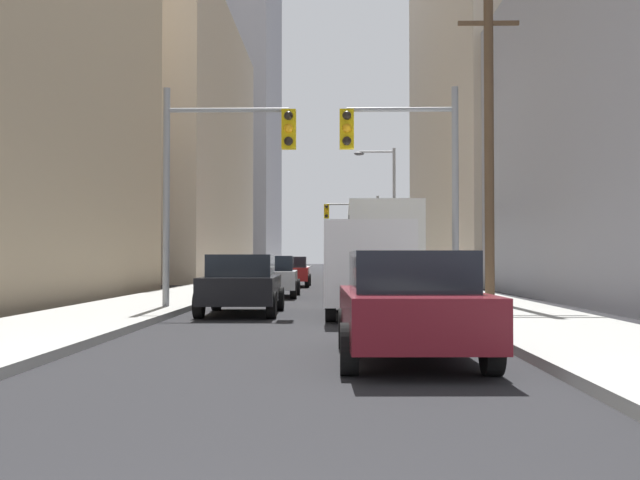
{
  "coord_description": "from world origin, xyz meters",
  "views": [
    {
      "loc": [
        0.61,
        -2.51,
        1.42
      ],
      "look_at": [
        0.0,
        32.01,
        2.28
      ],
      "focal_mm": 42.16,
      "sensor_mm": 36.0,
      "label": 1
    }
  ],
  "objects": [
    {
      "name": "sidewalk_left",
      "position": [
        -4.88,
        50.0,
        0.07
      ],
      "size": [
        3.25,
        160.0,
        0.15
      ],
      "primitive_type": "cube",
      "color": "#9E9E99",
      "rests_on": "ground"
    },
    {
      "name": "sidewalk_right",
      "position": [
        4.88,
        50.0,
        0.07
      ],
      "size": [
        3.25,
        160.0,
        0.15
      ],
      "primitive_type": "cube",
      "color": "#9E9E99",
      "rests_on": "ground"
    },
    {
      "name": "city_bus",
      "position": [
        2.47,
        27.79,
        1.93
      ],
      "size": [
        2.69,
        11.54,
        3.4
      ],
      "color": "silver",
      "rests_on": "ground"
    },
    {
      "name": "cargo_van_white",
      "position": [
        1.51,
        16.02,
        1.29
      ],
      "size": [
        2.2,
        5.29,
        2.26
      ],
      "color": "white",
      "rests_on": "ground"
    },
    {
      "name": "sedan_maroon",
      "position": [
        1.67,
        7.94,
        0.77
      ],
      "size": [
        1.95,
        4.24,
        1.52
      ],
      "color": "maroon",
      "rests_on": "ground"
    },
    {
      "name": "sedan_black",
      "position": [
        -1.72,
        16.58,
        0.77
      ],
      "size": [
        1.95,
        4.24,
        1.52
      ],
      "color": "black",
      "rests_on": "ground"
    },
    {
      "name": "sedan_silver",
      "position": [
        -1.66,
        25.27,
        0.77
      ],
      "size": [
        1.95,
        4.25,
        1.52
      ],
      "color": "#B7BABF",
      "rests_on": "ground"
    },
    {
      "name": "sedan_red",
      "position": [
        -1.54,
        35.65,
        0.77
      ],
      "size": [
        1.95,
        4.22,
        1.52
      ],
      "color": "maroon",
      "rests_on": "ground"
    },
    {
      "name": "sedan_green",
      "position": [
        1.72,
        45.17,
        0.77
      ],
      "size": [
        1.95,
        4.21,
        1.52
      ],
      "color": "#195938",
      "rests_on": "ground"
    },
    {
      "name": "traffic_signal_near_left",
      "position": [
        -2.35,
        17.43,
        4.03
      ],
      "size": [
        3.56,
        0.44,
        6.0
      ],
      "color": "gray",
      "rests_on": "ground"
    },
    {
      "name": "traffic_signal_near_right",
      "position": [
        2.53,
        17.43,
        4.01
      ],
      "size": [
        3.17,
        0.44,
        6.0
      ],
      "color": "gray",
      "rests_on": "ground"
    },
    {
      "name": "traffic_signal_far_right",
      "position": [
        2.14,
        52.18,
        4.05
      ],
      "size": [
        4.02,
        0.44,
        6.0
      ],
      "color": "gray",
      "rests_on": "ground"
    },
    {
      "name": "utility_pole_right",
      "position": [
        5.21,
        19.62,
        5.17
      ],
      "size": [
        2.2,
        0.28,
        9.79
      ],
      "color": "brown",
      "rests_on": "ground"
    },
    {
      "name": "street_lamp_right",
      "position": [
        3.6,
        38.67,
        4.53
      ],
      "size": [
        2.28,
        0.32,
        7.5
      ],
      "color": "gray",
      "rests_on": "ground"
    },
    {
      "name": "building_left_mid_office",
      "position": [
        -16.9,
        51.65,
        9.5
      ],
      "size": [
        20.36,
        28.43,
        19.0
      ],
      "primitive_type": "cube",
      "color": "#B7A893",
      "rests_on": "ground"
    },
    {
      "name": "building_left_far_tower",
      "position": [
        -18.6,
        93.66,
        25.9
      ],
      "size": [
        23.41,
        25.22,
        51.81
      ],
      "primitive_type": "cube",
      "color": "#93939E",
      "rests_on": "ground"
    },
    {
      "name": "building_right_mid_block",
      "position": [
        15.71,
        48.05,
        16.65
      ],
      "size": [
        16.83,
        29.87,
        33.3
      ],
      "primitive_type": "cube",
      "color": "#B7A893",
      "rests_on": "ground"
    }
  ]
}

